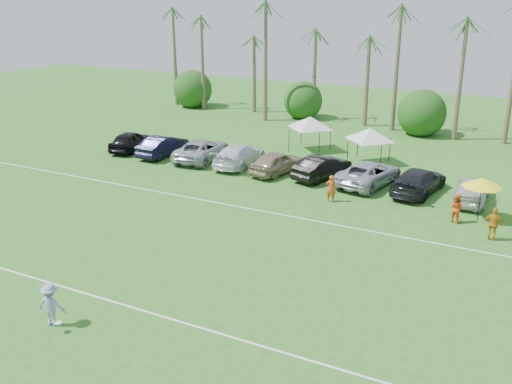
% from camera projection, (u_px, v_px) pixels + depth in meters
% --- Properties ---
extents(ground, '(120.00, 120.00, 0.00)m').
position_uv_depth(ground, '(66.00, 321.00, 22.32)').
color(ground, '#2E691F').
rests_on(ground, ground).
extents(field_lines, '(80.00, 12.10, 0.01)m').
position_uv_depth(field_lines, '(181.00, 244.00, 29.03)').
color(field_lines, white).
rests_on(field_lines, ground).
extents(palm_tree_0, '(2.40, 2.40, 8.90)m').
position_uv_depth(palm_tree_0, '(164.00, 36.00, 61.07)').
color(palm_tree_0, brown).
rests_on(palm_tree_0, ground).
extents(palm_tree_1, '(2.40, 2.40, 9.90)m').
position_uv_depth(palm_tree_1, '(203.00, 29.00, 58.65)').
color(palm_tree_1, brown).
rests_on(palm_tree_1, ground).
extents(palm_tree_2, '(2.40, 2.40, 10.90)m').
position_uv_depth(palm_tree_2, '(246.00, 21.00, 56.23)').
color(palm_tree_2, brown).
rests_on(palm_tree_2, ground).
extents(palm_tree_3, '(2.40, 2.40, 11.90)m').
position_uv_depth(palm_tree_3, '(283.00, 13.00, 54.24)').
color(palm_tree_3, brown).
rests_on(palm_tree_3, ground).
extents(palm_tree_4, '(2.40, 2.40, 8.90)m').
position_uv_depth(palm_tree_4, '(322.00, 43.00, 53.41)').
color(palm_tree_4, brown).
rests_on(palm_tree_4, ground).
extents(palm_tree_5, '(2.40, 2.40, 9.90)m').
position_uv_depth(palm_tree_5, '(364.00, 35.00, 51.41)').
color(palm_tree_5, brown).
rests_on(palm_tree_5, ground).
extents(palm_tree_6, '(2.40, 2.40, 10.90)m').
position_uv_depth(palm_tree_6, '(409.00, 26.00, 49.42)').
color(palm_tree_6, brown).
rests_on(palm_tree_6, ground).
extents(palm_tree_7, '(2.40, 2.40, 11.90)m').
position_uv_depth(palm_tree_7, '(458.00, 17.00, 47.43)').
color(palm_tree_7, brown).
rests_on(palm_tree_7, ground).
extents(bush_tree_0, '(4.00, 4.00, 4.00)m').
position_uv_depth(bush_tree_0, '(194.00, 90.00, 62.55)').
color(bush_tree_0, brown).
rests_on(bush_tree_0, ground).
extents(bush_tree_1, '(4.00, 4.00, 4.00)m').
position_uv_depth(bush_tree_1, '(304.00, 100.00, 57.02)').
color(bush_tree_1, brown).
rests_on(bush_tree_1, ground).
extents(bush_tree_2, '(4.00, 4.00, 4.00)m').
position_uv_depth(bush_tree_2, '(426.00, 111.00, 51.91)').
color(bush_tree_2, brown).
rests_on(bush_tree_2, ground).
extents(sideline_player_a, '(0.70, 0.55, 1.67)m').
position_uv_depth(sideline_player_a, '(331.00, 188.00, 34.61)').
color(sideline_player_a, '#CA4F16').
rests_on(sideline_player_a, ground).
extents(sideline_player_b, '(0.97, 0.87, 1.64)m').
position_uv_depth(sideline_player_b, '(456.00, 208.00, 31.55)').
color(sideline_player_b, '#EE591A').
rests_on(sideline_player_b, ground).
extents(sideline_player_c, '(1.05, 0.46, 1.78)m').
position_uv_depth(sideline_player_c, '(494.00, 224.00, 29.25)').
color(sideline_player_c, orange).
rests_on(sideline_player_c, ground).
extents(canopy_tent_left, '(3.95, 3.95, 3.20)m').
position_uv_depth(canopy_tent_left, '(311.00, 117.00, 45.00)').
color(canopy_tent_left, black).
rests_on(canopy_tent_left, ground).
extents(canopy_tent_right, '(3.85, 3.85, 3.12)m').
position_uv_depth(canopy_tent_right, '(370.00, 128.00, 41.57)').
color(canopy_tent_right, black).
rests_on(canopy_tent_right, ground).
extents(market_umbrella, '(2.21, 2.21, 2.46)m').
position_uv_depth(market_umbrella, '(482.00, 182.00, 31.40)').
color(market_umbrella, black).
rests_on(market_umbrella, ground).
extents(frisbee_player, '(1.36, 0.89, 1.75)m').
position_uv_depth(frisbee_player, '(51.00, 305.00, 21.81)').
color(frisbee_player, '#9394D0').
rests_on(frisbee_player, ground).
extents(parked_car_0, '(2.64, 4.88, 1.58)m').
position_uv_depth(parked_car_0, '(131.00, 141.00, 45.64)').
color(parked_car_0, black).
rests_on(parked_car_0, ground).
extents(parked_car_1, '(1.88, 4.86, 1.58)m').
position_uv_depth(parked_car_1, '(163.00, 146.00, 44.17)').
color(parked_car_1, black).
rests_on(parked_car_1, ground).
extents(parked_car_2, '(3.20, 5.92, 1.58)m').
position_uv_depth(parked_car_2, '(202.00, 150.00, 43.13)').
color(parked_car_2, '#A2A7AF').
rests_on(parked_car_2, ground).
extents(parked_car_3, '(2.34, 5.48, 1.58)m').
position_uv_depth(parked_car_3, '(239.00, 155.00, 41.76)').
color(parked_car_3, white).
rests_on(parked_car_3, ground).
extents(parked_car_4, '(2.85, 4.93, 1.58)m').
position_uv_depth(parked_car_4, '(277.00, 162.00, 39.95)').
color(parked_car_4, gray).
rests_on(parked_car_4, ground).
extents(parked_car_5, '(3.08, 5.07, 1.58)m').
position_uv_depth(parked_car_5, '(322.00, 167.00, 38.91)').
color(parked_car_5, black).
rests_on(parked_car_5, ground).
extents(parked_car_6, '(3.70, 6.08, 1.58)m').
position_uv_depth(parked_car_6, '(369.00, 173.00, 37.60)').
color(parked_car_6, '#A0A3AD').
rests_on(parked_car_6, ground).
extents(parked_car_7, '(3.01, 5.71, 1.58)m').
position_uv_depth(parked_car_7, '(418.00, 181.00, 36.11)').
color(parked_car_7, black).
rests_on(parked_car_7, ground).
extents(parked_car_8, '(1.94, 4.66, 1.58)m').
position_uv_depth(parked_car_8, '(472.00, 190.00, 34.56)').
color(parked_car_8, silver).
rests_on(parked_car_8, ground).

